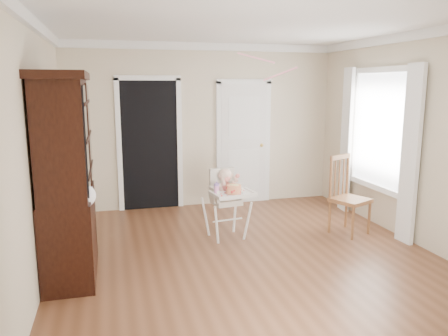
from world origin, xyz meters
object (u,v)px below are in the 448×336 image
object	(u,v)px
high_chair	(226,195)
cake	(234,189)
china_cabinet	(67,177)
dining_chair	(348,197)
sippy_cup	(217,188)

from	to	relation	value
high_chair	cake	xyz separation A→B (m)	(0.04, -0.20, 0.13)
china_cabinet	dining_chair	size ratio (longest dim) A/B	2.00
cake	sippy_cup	xyz separation A→B (m)	(-0.21, 0.07, 0.01)
high_chair	cake	bearing A→B (deg)	-86.42
cake	dining_chair	xyz separation A→B (m)	(1.63, -0.03, -0.21)
high_chair	dining_chair	size ratio (longest dim) A/B	0.88
sippy_cup	china_cabinet	size ratio (longest dim) A/B	0.08
high_chair	china_cabinet	distance (m)	2.10
high_chair	cake	distance (m)	0.25
sippy_cup	dining_chair	size ratio (longest dim) A/B	0.15
high_chair	sippy_cup	xyz separation A→B (m)	(-0.17, -0.14, 0.14)
high_chair	sippy_cup	distance (m)	0.26
high_chair	dining_chair	xyz separation A→B (m)	(1.68, -0.23, -0.08)
cake	sippy_cup	bearing A→B (deg)	162.68
high_chair	china_cabinet	size ratio (longest dim) A/B	0.44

